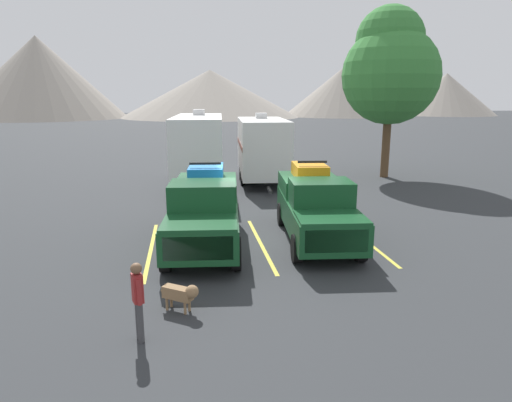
{
  "coord_description": "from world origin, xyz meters",
  "views": [
    {
      "loc": [
        -2.31,
        -14.42,
        4.7
      ],
      "look_at": [
        0.0,
        0.33,
        1.2
      ],
      "focal_mm": 31.51,
      "sensor_mm": 36.0,
      "label": 1
    }
  ],
  "objects": [
    {
      "name": "ground_plane",
      "position": [
        0.0,
        0.0,
        0.0
      ],
      "size": [
        240.0,
        240.0,
        0.0
      ],
      "primitive_type": "plane",
      "color": "#2D3033"
    },
    {
      "name": "pickup_truck_a",
      "position": [
        -1.78,
        -0.47,
        1.2
      ],
      "size": [
        2.68,
        6.06,
        2.56
      ],
      "color": "#144723",
      "rests_on": "ground"
    },
    {
      "name": "pickup_truck_b",
      "position": [
        1.9,
        -0.4,
        1.16
      ],
      "size": [
        2.59,
        5.88,
        2.53
      ],
      "color": "#144723",
      "rests_on": "ground"
    },
    {
      "name": "lot_stripe_a",
      "position": [
        -3.51,
        -0.67,
        0.0
      ],
      "size": [
        0.12,
        5.5,
        0.01
      ],
      "primitive_type": "cube",
      "color": "gold",
      "rests_on": "ground"
    },
    {
      "name": "lot_stripe_b",
      "position": [
        0.0,
        -0.67,
        0.0
      ],
      "size": [
        0.12,
        5.5,
        0.01
      ],
      "primitive_type": "cube",
      "color": "gold",
      "rests_on": "ground"
    },
    {
      "name": "lot_stripe_c",
      "position": [
        3.51,
        -0.67,
        0.0
      ],
      "size": [
        0.12,
        5.5,
        0.01
      ],
      "primitive_type": "cube",
      "color": "gold",
      "rests_on": "ground"
    },
    {
      "name": "camper_trailer_a",
      "position": [
        -1.64,
        9.08,
        2.1
      ],
      "size": [
        2.97,
        8.65,
        3.99
      ],
      "color": "white",
      "rests_on": "ground"
    },
    {
      "name": "camper_trailer_b",
      "position": [
        1.86,
        9.9,
        1.98
      ],
      "size": [
        2.95,
        7.4,
        3.77
      ],
      "color": "white",
      "rests_on": "ground"
    },
    {
      "name": "person_a",
      "position": [
        -3.32,
        -6.16,
        0.93
      ],
      "size": [
        0.25,
        0.34,
        1.62
      ],
      "color": "#3F3F42",
      "rests_on": "ground"
    },
    {
      "name": "dog",
      "position": [
        -2.5,
        -5.07,
        0.44
      ],
      "size": [
        0.86,
        0.66,
        0.68
      ],
      "color": "olive",
      "rests_on": "ground"
    },
    {
      "name": "tree_a",
      "position": [
        9.3,
        10.54,
        6.29
      ],
      "size": [
        5.48,
        5.48,
        9.66
      ],
      "color": "brown",
      "rests_on": "ground"
    },
    {
      "name": "mountain_ridge",
      "position": [
        -10.32,
        90.63,
        7.02
      ],
      "size": [
        140.31,
        39.9,
        17.21
      ],
      "color": "gray",
      "rests_on": "ground"
    }
  ]
}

